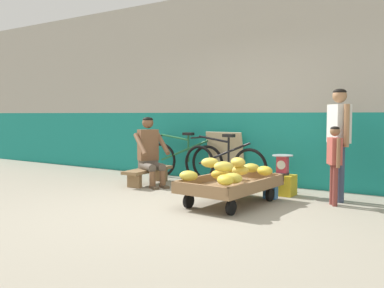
{
  "coord_description": "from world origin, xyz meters",
  "views": [
    {
      "loc": [
        3.0,
        -4.13,
        1.19
      ],
      "look_at": [
        -0.43,
        1.07,
        0.75
      ],
      "focal_mm": 39.77,
      "sensor_mm": 36.0,
      "label": 1
    }
  ],
  "objects": [
    {
      "name": "customer_child",
      "position": [
        1.53,
        1.46,
        0.64
      ],
      "size": [
        0.23,
        0.28,
        1.03
      ],
      "color": "brown",
      "rests_on": "ground"
    },
    {
      "name": "low_bench",
      "position": [
        -1.56,
        1.43,
        0.2
      ],
      "size": [
        0.38,
        1.12,
        0.27
      ],
      "color": "olive",
      "rests_on": "ground"
    },
    {
      "name": "bicycle_far_left",
      "position": [
        -0.49,
        2.13,
        0.35
      ],
      "size": [
        1.66,
        0.48,
        0.86
      ],
      "color": "black",
      "rests_on": "ground"
    },
    {
      "name": "ground_plane",
      "position": [
        0.0,
        0.0,
        0.0
      ],
      "size": [
        80.0,
        80.0,
        0.0
      ],
      "primitive_type": "plane",
      "color": "gray"
    },
    {
      "name": "banana_pile",
      "position": [
        0.4,
        0.72,
        0.46
      ],
      "size": [
        0.88,
        1.43,
        0.27
      ],
      "color": "gold",
      "rests_on": "banana_cart"
    },
    {
      "name": "sign_board",
      "position": [
        -0.6,
        2.43,
        0.44
      ],
      "size": [
        0.7,
        0.23,
        0.88
      ],
      "color": "#C6B289",
      "rests_on": "ground"
    },
    {
      "name": "vendor_seated",
      "position": [
        -1.48,
        1.39,
        0.57
      ],
      "size": [
        0.74,
        0.64,
        1.14
      ],
      "color": "brown",
      "rests_on": "ground"
    },
    {
      "name": "banana_cart",
      "position": [
        0.39,
        0.77,
        0.24
      ],
      "size": [
        0.93,
        1.49,
        0.36
      ],
      "color": "#8E6B47",
      "rests_on": "ground"
    },
    {
      "name": "plastic_crate",
      "position": [
        0.71,
        1.77,
        0.15
      ],
      "size": [
        0.36,
        0.28,
        0.3
      ],
      "color": "gold",
      "rests_on": "ground"
    },
    {
      "name": "shopping_bag",
      "position": [
        0.67,
        1.42,
        0.12
      ],
      "size": [
        0.18,
        0.12,
        0.24
      ],
      "primitive_type": "cube",
      "color": "#3370B7",
      "rests_on": "ground"
    },
    {
      "name": "customer_adult",
      "position": [
        1.5,
        1.76,
        0.95
      ],
      "size": [
        0.36,
        0.39,
        1.53
      ],
      "color": "#38425B",
      "rests_on": "ground"
    },
    {
      "name": "weighing_scale",
      "position": [
        0.71,
        1.77,
        0.45
      ],
      "size": [
        0.3,
        0.3,
        0.29
      ],
      "color": "#28282D",
      "rests_on": "plastic_crate"
    },
    {
      "name": "bicycle_near_left",
      "position": [
        -1.4,
        2.27,
        0.35
      ],
      "size": [
        1.66,
        0.48,
        0.86
      ],
      "color": "black",
      "rests_on": "ground"
    },
    {
      "name": "back_wall",
      "position": [
        0.0,
        2.62,
        1.67
      ],
      "size": [
        16.0,
        0.3,
        3.34
      ],
      "color": "#19847A",
      "rests_on": "ground"
    }
  ]
}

